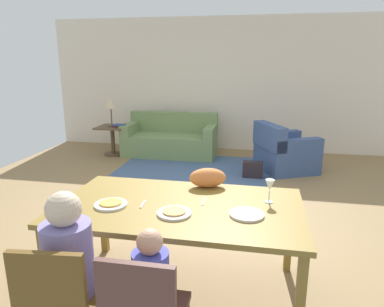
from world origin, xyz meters
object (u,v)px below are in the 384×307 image
(person_man, at_px, (73,280))
(table_lamp, at_px, (111,105))
(plate_near_man, at_px, (111,205))
(plate_near_child, at_px, (174,213))
(couch, at_px, (171,140))
(cat, at_px, (208,178))
(person_child, at_px, (153,302))
(dining_chair_man, at_px, (60,301))
(wine_glass, at_px, (270,186))
(side_table, at_px, (113,136))
(dining_table, at_px, (180,212))
(plate_near_woman, at_px, (247,214))
(armchair, at_px, (284,152))
(book_upper, at_px, (119,125))
(book_lower, at_px, (121,126))
(handbag, at_px, (253,169))

(person_man, distance_m, table_lamp, 5.04)
(plate_near_man, xyz_separation_m, plate_near_child, (0.51, -0.06, 0.00))
(couch, bearing_deg, cat, -70.90)
(person_child, bearing_deg, person_man, 179.45)
(dining_chair_man, distance_m, cat, 1.52)
(wine_glass, xyz_separation_m, side_table, (-2.97, 3.79, -0.52))
(dining_table, height_order, plate_near_woman, plate_near_woman)
(armchair, height_order, table_lamp, table_lamp)
(couch, bearing_deg, armchair, -17.49)
(wine_glass, relative_size, side_table, 0.32)
(person_child, xyz_separation_m, side_table, (-2.29, 4.69, -0.06))
(plate_near_woman, relative_size, book_upper, 1.14)
(book_lower, relative_size, handbag, 0.69)
(cat, relative_size, side_table, 0.55)
(person_child, bearing_deg, plate_near_woman, 50.40)
(person_child, height_order, cat, cat)
(person_man, xyz_separation_m, book_lower, (-1.59, 4.67, 0.08))
(plate_near_child, distance_m, couch, 4.58)
(dining_chair_man, xyz_separation_m, side_table, (-1.79, 4.86, -0.11))
(plate_near_woman, xyz_separation_m, wine_glass, (0.16, 0.28, 0.12))
(dining_chair_man, distance_m, book_lower, 5.11)
(dining_table, height_order, person_man, person_man)
(wine_glass, height_order, person_child, wine_glass)
(dining_table, distance_m, cat, 0.48)
(handbag, bearing_deg, book_lower, 161.23)
(plate_near_man, distance_m, plate_near_woman, 1.03)
(person_child, distance_m, cat, 1.23)
(plate_near_man, height_order, couch, couch)
(plate_near_child, distance_m, armchair, 3.88)
(plate_near_man, relative_size, cat, 0.78)
(side_table, bearing_deg, plate_near_man, -66.48)
(dining_table, bearing_deg, plate_near_man, -166.87)
(cat, bearing_deg, plate_near_child, -119.21)
(dining_chair_man, xyz_separation_m, couch, (-0.66, 5.12, -0.19))
(armchair, height_order, handbag, armchair)
(armchair, relative_size, handbag, 3.58)
(armchair, xyz_separation_m, side_table, (-3.29, 0.42, 0.06))
(dining_table, distance_m, table_lamp, 4.60)
(plate_near_man, relative_size, plate_near_child, 1.00)
(cat, xyz_separation_m, book_lower, (-2.26, 3.52, -0.25))
(plate_near_child, distance_m, book_lower, 4.65)
(dining_chair_man, relative_size, table_lamp, 1.61)
(armchair, bearing_deg, plate_near_man, -112.43)
(person_child, relative_size, side_table, 1.59)
(dining_table, distance_m, plate_near_man, 0.53)
(couch, distance_m, handbag, 2.03)
(couch, height_order, armchair, same)
(person_man, xyz_separation_m, armchair, (1.52, 4.26, -0.19))
(dining_chair_man, bearing_deg, book_lower, 108.30)
(book_lower, relative_size, book_upper, 1.00)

